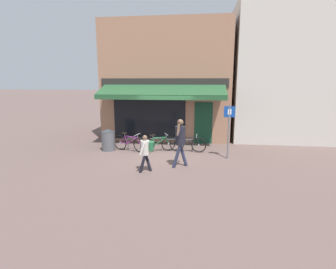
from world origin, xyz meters
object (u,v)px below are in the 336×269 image
at_px(bicycle_purple, 130,143).
at_px(litter_bin, 108,140).
at_px(bicycle_black, 188,144).
at_px(pedestrian_adult, 180,138).
at_px(pedestrian_child, 146,149).
at_px(parking_sign, 229,126).
at_px(bicycle_green, 158,144).

xyz_separation_m(bicycle_purple, litter_bin, (-1.03, 0.04, 0.13)).
bearing_deg(bicycle_black, pedestrian_adult, -90.70).
relative_size(bicycle_purple, pedestrian_child, 1.29).
bearing_deg(parking_sign, litter_bin, 173.40).
distance_m(bicycle_purple, bicycle_black, 2.62).
distance_m(litter_bin, parking_sign, 5.44).
bearing_deg(pedestrian_adult, pedestrian_child, 22.86).
height_order(bicycle_purple, bicycle_black, bicycle_purple).
bearing_deg(bicycle_black, litter_bin, -172.94).
distance_m(pedestrian_child, litter_bin, 3.54).
distance_m(pedestrian_adult, litter_bin, 4.02).
xyz_separation_m(bicycle_black, pedestrian_child, (-1.30, -2.85, 0.46)).
xyz_separation_m(bicycle_purple, bicycle_green, (1.28, 0.09, -0.02)).
distance_m(bicycle_purple, pedestrian_child, 2.95).
relative_size(bicycle_purple, litter_bin, 1.71).
xyz_separation_m(bicycle_purple, pedestrian_adult, (2.44, -1.90, 0.73)).
bearing_deg(bicycle_green, pedestrian_adult, -84.82).
distance_m(pedestrian_adult, pedestrian_child, 1.37).
bearing_deg(bicycle_black, parking_sign, -22.16).
bearing_deg(pedestrian_child, bicycle_purple, -70.80).
height_order(bicycle_black, litter_bin, litter_bin).
bearing_deg(pedestrian_adult, bicycle_purple, -46.95).
relative_size(bicycle_purple, bicycle_black, 1.03).
bearing_deg(litter_bin, bicycle_green, 1.38).
relative_size(bicycle_black, parking_sign, 0.75).
distance_m(bicycle_black, pedestrian_child, 3.17).
relative_size(pedestrian_child, parking_sign, 0.60).
relative_size(bicycle_green, bicycle_black, 0.91).
distance_m(bicycle_black, litter_bin, 3.64).
distance_m(bicycle_purple, litter_bin, 1.03).
bearing_deg(bicycle_purple, pedestrian_adult, -19.37).
xyz_separation_m(bicycle_purple, bicycle_black, (2.61, 0.24, -0.02)).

